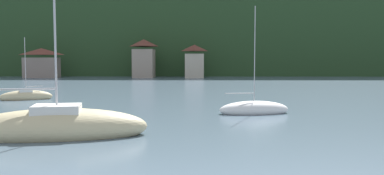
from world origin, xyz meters
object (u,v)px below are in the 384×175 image
shore_building_central (194,62)px  sailboat_near_7 (57,127)px  shore_building_west (42,63)px  sailboat_mid_4 (26,96)px  sailboat_mid_6 (254,110)px  shore_building_westcentral (144,59)px

shore_building_central → sailboat_near_7: bearing=-95.8°
shore_building_west → sailboat_near_7: (24.38, -60.07, -2.39)m
sailboat_mid_4 → sailboat_mid_6: sailboat_mid_6 is taller
shore_building_central → sailboat_mid_6: (4.15, -52.65, -2.93)m
sailboat_mid_4 → sailboat_mid_6: (19.15, -8.95, -0.02)m
sailboat_mid_6 → sailboat_near_7: sailboat_near_7 is taller
shore_building_west → sailboat_mid_4: size_ratio=1.13×
shore_building_central → sailboat_near_7: sailboat_near_7 is taller
shore_building_west → sailboat_mid_6: 62.62m
shore_building_west → sailboat_mid_6: bearing=-56.3°
sailboat_near_7 → sailboat_mid_6: bearing=27.1°
shore_building_central → shore_building_west: bearing=-178.9°
sailboat_near_7 → shore_building_westcentral: bearing=83.1°
shore_building_westcentral → sailboat_mid_4: size_ratio=1.30×
shore_building_westcentral → sailboat_mid_6: 55.05m
shore_building_west → sailboat_mid_6: sailboat_mid_6 is taller
shore_building_westcentral → sailboat_mid_6: bearing=-74.9°
sailboat_mid_4 → sailboat_near_7: 19.12m
shore_building_west → shore_building_westcentral: bearing=2.7°
shore_building_westcentral → sailboat_mid_6: shore_building_westcentral is taller
shore_building_westcentral → sailboat_mid_4: shore_building_westcentral is taller
shore_building_west → shore_building_central: 30.57m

